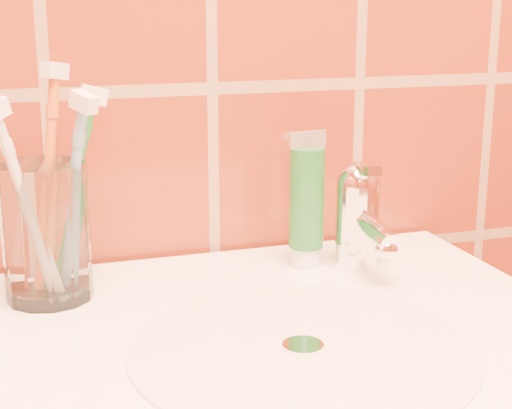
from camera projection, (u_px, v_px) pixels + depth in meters
name	position (u px, v px, depth m)	size (l,w,h in m)	color
glass_tumbler	(46.00, 232.00, 0.77)	(0.09, 0.09, 0.14)	white
toothpaste_tube	(307.00, 204.00, 0.86)	(0.04, 0.04, 0.15)	white
faucet	(359.00, 212.00, 0.86)	(0.05, 0.11, 0.12)	white
toothbrush_0	(71.00, 200.00, 0.75)	(0.05, 0.07, 0.21)	#6D9EC2
toothbrush_1	(71.00, 194.00, 0.78)	(0.08, 0.03, 0.21)	#20792E
toothbrush_2	(49.00, 182.00, 0.78)	(0.05, 0.05, 0.24)	#CF6224
toothbrush_3	(28.00, 208.00, 0.73)	(0.07, 0.06, 0.21)	white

